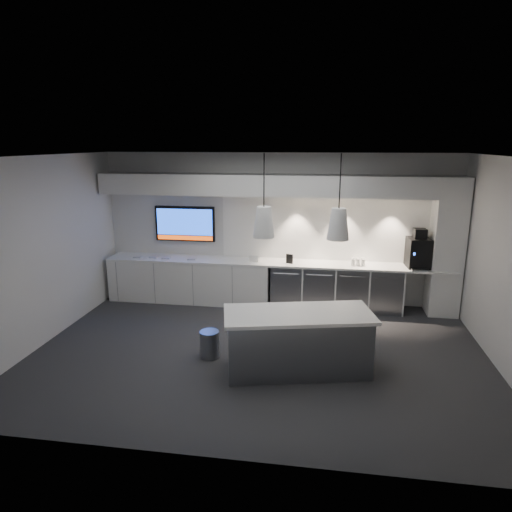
% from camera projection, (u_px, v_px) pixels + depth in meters
% --- Properties ---
extents(floor, '(7.00, 7.00, 0.00)m').
position_uv_depth(floor, '(259.00, 352.00, 7.13)').
color(floor, '#2F3032').
rests_on(floor, ground).
extents(ceiling, '(7.00, 7.00, 0.00)m').
position_uv_depth(ceiling, '(259.00, 156.00, 6.40)').
color(ceiling, black).
rests_on(ceiling, wall_back).
extents(wall_back, '(7.00, 0.00, 7.00)m').
position_uv_depth(wall_back, '(277.00, 229.00, 9.17)').
color(wall_back, silver).
rests_on(wall_back, floor).
extents(wall_front, '(7.00, 0.00, 7.00)m').
position_uv_depth(wall_front, '(221.00, 324.00, 4.37)').
color(wall_front, silver).
rests_on(wall_front, floor).
extents(wall_left, '(0.00, 7.00, 7.00)m').
position_uv_depth(wall_left, '(43.00, 251.00, 7.29)').
color(wall_left, silver).
rests_on(wall_left, floor).
extents(wall_right, '(0.00, 7.00, 7.00)m').
position_uv_depth(wall_right, '(511.00, 269.00, 6.25)').
color(wall_right, silver).
rests_on(wall_right, floor).
extents(back_counter, '(6.80, 0.65, 0.04)m').
position_uv_depth(back_counter, '(275.00, 263.00, 9.00)').
color(back_counter, white).
rests_on(back_counter, left_base_cabinets).
extents(left_base_cabinets, '(3.30, 0.63, 0.86)m').
position_uv_depth(left_base_cabinets, '(190.00, 280.00, 9.37)').
color(left_base_cabinets, white).
rests_on(left_base_cabinets, floor).
extents(fridge_unit_a, '(0.60, 0.61, 0.85)m').
position_uv_depth(fridge_unit_a, '(287.00, 285.00, 9.08)').
color(fridge_unit_a, gray).
rests_on(fridge_unit_a, floor).
extents(fridge_unit_b, '(0.60, 0.61, 0.85)m').
position_uv_depth(fridge_unit_b, '(319.00, 287.00, 8.99)').
color(fridge_unit_b, gray).
rests_on(fridge_unit_b, floor).
extents(fridge_unit_c, '(0.60, 0.61, 0.85)m').
position_uv_depth(fridge_unit_c, '(351.00, 288.00, 8.89)').
color(fridge_unit_c, gray).
rests_on(fridge_unit_c, floor).
extents(fridge_unit_d, '(0.60, 0.61, 0.85)m').
position_uv_depth(fridge_unit_d, '(385.00, 290.00, 8.80)').
color(fridge_unit_d, gray).
rests_on(fridge_unit_d, floor).
extents(backsplash, '(4.60, 0.03, 1.30)m').
position_uv_depth(backsplash, '(338.00, 228.00, 8.96)').
color(backsplash, white).
rests_on(backsplash, wall_back).
extents(soffit, '(6.90, 0.60, 0.40)m').
position_uv_depth(soffit, '(276.00, 185.00, 8.66)').
color(soffit, white).
rests_on(soffit, wall_back).
extents(column, '(0.55, 0.55, 2.60)m').
position_uv_depth(column, '(447.00, 247.00, 8.45)').
color(column, white).
rests_on(column, floor).
extents(wall_tv, '(1.25, 0.07, 0.72)m').
position_uv_depth(wall_tv, '(185.00, 224.00, 9.38)').
color(wall_tv, black).
rests_on(wall_tv, wall_back).
extents(island, '(2.22, 1.34, 0.88)m').
position_uv_depth(island, '(298.00, 341.00, 6.48)').
color(island, gray).
rests_on(island, floor).
extents(bin, '(0.39, 0.39, 0.42)m').
position_uv_depth(bin, '(210.00, 344.00, 6.93)').
color(bin, gray).
rests_on(bin, floor).
extents(coffee_machine, '(0.43, 0.60, 0.73)m').
position_uv_depth(coffee_machine, '(418.00, 251.00, 8.55)').
color(coffee_machine, black).
rests_on(coffee_machine, back_counter).
extents(sign_black, '(0.14, 0.07, 0.18)m').
position_uv_depth(sign_black, '(289.00, 259.00, 8.86)').
color(sign_black, black).
rests_on(sign_black, back_counter).
extents(sign_white, '(0.18, 0.02, 0.14)m').
position_uv_depth(sign_white, '(254.00, 259.00, 8.95)').
color(sign_white, white).
rests_on(sign_white, back_counter).
extents(cup_cluster, '(0.26, 0.16, 0.14)m').
position_uv_depth(cup_cluster, '(358.00, 262.00, 8.71)').
color(cup_cluster, white).
rests_on(cup_cluster, back_counter).
extents(tray_a, '(0.18, 0.18, 0.02)m').
position_uv_depth(tray_a, '(138.00, 257.00, 9.33)').
color(tray_a, '#B0B0B0').
rests_on(tray_a, back_counter).
extents(tray_b, '(0.16, 0.16, 0.02)m').
position_uv_depth(tray_b, '(154.00, 257.00, 9.31)').
color(tray_b, '#B0B0B0').
rests_on(tray_b, back_counter).
extents(tray_c, '(0.17, 0.17, 0.02)m').
position_uv_depth(tray_c, '(166.00, 258.00, 9.24)').
color(tray_c, '#B0B0B0').
rests_on(tray_c, back_counter).
extents(tray_d, '(0.18, 0.18, 0.02)m').
position_uv_depth(tray_d, '(192.00, 259.00, 9.16)').
color(tray_d, '#B0B0B0').
rests_on(tray_d, back_counter).
extents(pendant_left, '(0.29, 0.29, 1.12)m').
position_uv_depth(pendant_left, '(264.00, 222.00, 6.13)').
color(pendant_left, white).
rests_on(pendant_left, ceiling).
extents(pendant_right, '(0.29, 0.29, 1.12)m').
position_uv_depth(pendant_right, '(338.00, 224.00, 5.99)').
color(pendant_right, white).
rests_on(pendant_right, ceiling).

